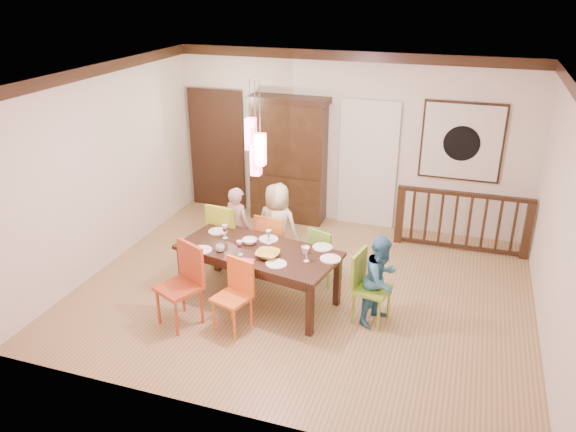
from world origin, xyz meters
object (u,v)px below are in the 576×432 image
(chair_far_left, at_px, (229,230))
(person_end_right, at_px, (381,280))
(balustrade, at_px, (462,220))
(dining_table, at_px, (258,255))
(chair_end_right, at_px, (373,284))
(person_far_mid, at_px, (277,228))
(china_hutch, at_px, (289,159))
(person_far_left, at_px, (238,227))

(chair_far_left, distance_m, person_end_right, 2.45)
(chair_far_left, distance_m, balustrade, 3.60)
(dining_table, height_order, balustrade, balustrade)
(dining_table, height_order, chair_end_right, chair_end_right)
(chair_far_left, height_order, person_far_mid, person_far_mid)
(person_end_right, bearing_deg, balustrade, 5.14)
(china_hutch, bearing_deg, person_end_right, -52.32)
(person_end_right, bearing_deg, chair_end_right, 139.01)
(chair_end_right, relative_size, balustrade, 0.45)
(dining_table, bearing_deg, person_far_mid, 104.17)
(balustrade, height_order, person_far_left, person_far_left)
(china_hutch, bearing_deg, balustrade, -6.70)
(china_hutch, relative_size, person_far_left, 1.76)
(balustrade, bearing_deg, china_hutch, 172.32)
(dining_table, xyz_separation_m, balustrade, (2.45, 2.38, -0.17))
(dining_table, relative_size, balustrade, 1.09)
(dining_table, distance_m, person_end_right, 1.60)
(person_far_mid, bearing_deg, dining_table, 100.44)
(balustrade, bearing_deg, chair_end_right, -112.56)
(balustrade, bearing_deg, dining_table, -136.79)
(china_hutch, height_order, person_far_mid, china_hutch)
(dining_table, bearing_deg, china_hutch, 110.93)
(dining_table, height_order, person_end_right, person_end_right)
(dining_table, xyz_separation_m, china_hutch, (-0.49, 2.73, 0.42))
(chair_end_right, xyz_separation_m, person_end_right, (0.10, 0.04, 0.05))
(dining_table, relative_size, person_far_left, 1.80)
(dining_table, xyz_separation_m, chair_far_left, (-0.75, 0.73, -0.08))
(chair_end_right, bearing_deg, china_hutch, 47.65)
(balustrade, relative_size, person_far_mid, 1.53)
(person_far_left, bearing_deg, dining_table, 147.78)
(dining_table, relative_size, person_far_mid, 1.67)
(china_hutch, height_order, person_end_right, china_hutch)
(person_far_left, height_order, person_far_mid, person_far_mid)
(person_far_mid, distance_m, person_end_right, 1.87)
(person_far_mid, xyz_separation_m, person_end_right, (1.65, -0.87, -0.09))
(chair_far_left, xyz_separation_m, balustrade, (3.20, 1.65, -0.09))
(dining_table, xyz_separation_m, chair_end_right, (1.50, -0.02, -0.14))
(balustrade, distance_m, person_far_left, 3.47)
(chair_far_left, bearing_deg, china_hutch, -90.75)
(person_end_right, bearing_deg, dining_table, 115.86)
(dining_table, distance_m, chair_end_right, 1.51)
(chair_far_left, xyz_separation_m, chair_end_right, (2.25, -0.75, -0.06))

